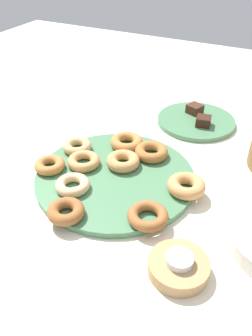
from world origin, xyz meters
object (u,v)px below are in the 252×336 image
(donut_3, at_px, (148,216))
(brownie_far, at_px, (203,121))
(donut_1, at_px, (122,161))
(brownie_near, at_px, (195,109))
(donut_6, at_px, (73,185))
(donut_5, at_px, (83,162))
(donut_4, at_px, (151,152))
(candle_holder, at_px, (179,267))
(donut_7, at_px, (66,211))
(donut_plate, at_px, (115,177))
(tealight, at_px, (180,259))
(donut_0, at_px, (77,146))
(donut_2, at_px, (186,186))
(donut_9, at_px, (50,165))
(cake_plate, at_px, (196,121))
(donut_8, at_px, (127,142))

(donut_3, xyz_separation_m, brownie_far, (-0.45, -0.01, 0.00))
(donut_1, xyz_separation_m, brownie_near, (-0.36, 0.07, -0.00))
(donut_6, xyz_separation_m, brownie_near, (-0.50, 0.13, 0.00))
(donut_1, xyz_separation_m, donut_5, (0.05, -0.09, -0.00))
(donut_4, distance_m, donut_6, 0.23)
(candle_holder, bearing_deg, donut_7, -93.67)
(donut_1, relative_size, donut_4, 0.97)
(donut_plate, bearing_deg, brownie_near, 169.97)
(brownie_far, bearing_deg, donut_5, -31.40)
(donut_1, xyz_separation_m, tealight, (0.23, 0.24, 0.01))
(donut_plate, xyz_separation_m, donut_6, (0.09, -0.06, 0.02))
(donut_7, distance_m, brownie_far, 0.53)
(donut_0, relative_size, donut_2, 0.88)
(tealight, bearing_deg, brownie_near, -164.88)
(donut_4, bearing_deg, donut_9, -50.64)
(donut_6, xyz_separation_m, cake_plate, (-0.46, 0.15, -0.02))
(donut_9, bearing_deg, donut_4, 129.36)
(tealight, bearing_deg, donut_6, -108.36)
(donut_8, xyz_separation_m, donut_9, (0.18, -0.12, -0.00))
(donut_4, bearing_deg, donut_plate, -22.41)
(donut_1, xyz_separation_m, donut_2, (0.02, 0.18, 0.00))
(donut_0, height_order, brownie_far, brownie_far)
(donut_plate, relative_size, donut_5, 4.74)
(donut_9, xyz_separation_m, tealight, (0.14, 0.39, 0.01))
(donut_4, height_order, donut_8, same)
(donut_0, xyz_separation_m, donut_5, (0.06, 0.05, -0.00))
(cake_plate, height_order, tealight, tealight)
(donut_0, height_order, donut_2, donut_2)
(donut_4, xyz_separation_m, donut_6, (0.21, -0.11, -0.00))
(donut_1, bearing_deg, donut_plate, 3.52)
(donut_1, xyz_separation_m, donut_4, (-0.07, 0.05, -0.00))
(donut_7, xyz_separation_m, candle_holder, (0.02, 0.26, -0.01))
(donut_0, height_order, donut_8, donut_8)
(donut_4, height_order, donut_7, donut_4)
(cake_plate, relative_size, tealight, 4.76)
(cake_plate, bearing_deg, donut_1, -15.80)
(donut_0, height_order, candle_holder, donut_0)
(donut_9, bearing_deg, donut_0, 172.61)
(candle_holder, bearing_deg, brownie_near, -164.88)
(donut_2, relative_size, donut_3, 1.02)
(brownie_far, bearing_deg, donut_plate, -19.47)
(donut_6, xyz_separation_m, donut_9, (-0.04, -0.09, 0.00))
(donut_3, bearing_deg, donut_0, -119.62)
(cake_plate, bearing_deg, donut_7, -11.85)
(donut_7, distance_m, brownie_near, 0.59)
(donut_plate, xyz_separation_m, donut_1, (-0.04, -0.00, 0.02))
(donut_9, relative_size, candle_holder, 0.67)
(donut_0, bearing_deg, donut_5, 43.75)
(brownie_far, bearing_deg, donut_9, -35.17)
(donut_3, relative_size, cake_plate, 0.36)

